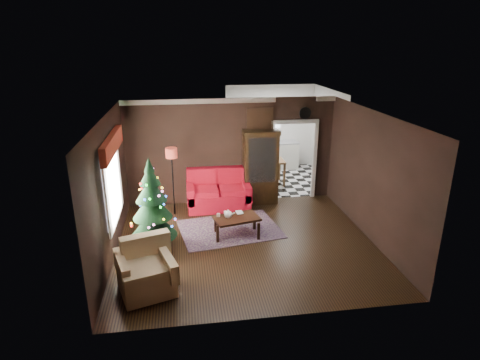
{
  "coord_description": "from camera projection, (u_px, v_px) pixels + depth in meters",
  "views": [
    {
      "loc": [
        -1.26,
        -7.69,
        4.2
      ],
      "look_at": [
        0.0,
        0.9,
        1.15
      ],
      "focal_mm": 30.01,
      "sensor_mm": 36.0,
      "label": 1
    }
  ],
  "objects": [
    {
      "name": "kitchen_window",
      "position": [
        270.0,
        118.0,
        13.5
      ],
      "size": [
        0.7,
        0.06,
        0.7
      ],
      "primitive_type": "cube",
      "color": "white",
      "rests_on": "ground"
    },
    {
      "name": "wall_back",
      "position": [
        231.0,
        151.0,
        10.62
      ],
      "size": [
        5.5,
        0.0,
        5.5
      ],
      "primitive_type": "plane",
      "rotation": [
        1.57,
        0.0,
        0.0
      ],
      "color": "black",
      "rests_on": "ground"
    },
    {
      "name": "cup_a",
      "position": [
        218.0,
        215.0,
        8.97
      ],
      "size": [
        0.1,
        0.1,
        0.07
      ],
      "primitive_type": "cylinder",
      "rotation": [
        0.0,
        0.0,
        0.39
      ],
      "color": "beige",
      "rests_on": "coffee_table"
    },
    {
      "name": "kitchen_floor",
      "position": [
        279.0,
        180.0,
        12.71
      ],
      "size": [
        3.0,
        3.0,
        0.0
      ],
      "primitive_type": "plane",
      "color": "silver",
      "rests_on": "ground"
    },
    {
      "name": "wall_front",
      "position": [
        273.0,
        239.0,
        5.95
      ],
      "size": [
        5.5,
        0.0,
        5.5
      ],
      "primitive_type": "plane",
      "rotation": [
        -1.57,
        0.0,
        0.0
      ],
      "color": "black",
      "rests_on": "ground"
    },
    {
      "name": "valance",
      "position": [
        112.0,
        144.0,
        7.82
      ],
      "size": [
        0.12,
        2.1,
        0.35
      ],
      "primitive_type": "cube",
      "color": "maroon",
      "rests_on": "wall_left"
    },
    {
      "name": "doorway",
      "position": [
        293.0,
        161.0,
        10.96
      ],
      "size": [
        1.1,
        0.1,
        2.1
      ],
      "primitive_type": null,
      "color": "white",
      "rests_on": "ground"
    },
    {
      "name": "loveseat",
      "position": [
        218.0,
        190.0,
        10.44
      ],
      "size": [
        1.7,
        0.9,
        1.0
      ],
      "primitive_type": null,
      "color": "maroon",
      "rests_on": "ground"
    },
    {
      "name": "kitchen_table",
      "position": [
        272.0,
        172.0,
        12.27
      ],
      "size": [
        0.7,
        0.7,
        0.75
      ],
      "primitive_type": null,
      "color": "brown",
      "rests_on": "ground"
    },
    {
      "name": "christmas_tree",
      "position": [
        152.0,
        204.0,
        8.14
      ],
      "size": [
        0.97,
        0.97,
        1.83
      ],
      "primitive_type": null,
      "rotation": [
        0.0,
        0.0,
        -0.01
      ],
      "color": "black",
      "rests_on": "ground"
    },
    {
      "name": "left_window",
      "position": [
        112.0,
        184.0,
        8.08
      ],
      "size": [
        0.05,
        1.6,
        1.4
      ],
      "primitive_type": "cube",
      "color": "white",
      "rests_on": "wall_left"
    },
    {
      "name": "painting",
      "position": [
        260.0,
        119.0,
        10.39
      ],
      "size": [
        0.62,
        0.05,
        0.52
      ],
      "primitive_type": "cube",
      "color": "#AB794E",
      "rests_on": "wall_back"
    },
    {
      "name": "curio_cabinet",
      "position": [
        260.0,
        169.0,
        10.65
      ],
      "size": [
        0.9,
        0.45,
        1.9
      ],
      "primitive_type": null,
      "color": "black",
      "rests_on": "ground"
    },
    {
      "name": "floor_lamp",
      "position": [
        173.0,
        183.0,
        9.94
      ],
      "size": [
        0.39,
        0.39,
        1.8
      ],
      "primitive_type": null,
      "rotation": [
        0.0,
        0.0,
        0.33
      ],
      "color": "black",
      "rests_on": "ground"
    },
    {
      "name": "wall_left",
      "position": [
        109.0,
        190.0,
        7.9
      ],
      "size": [
        0.0,
        5.5,
        5.5
      ],
      "primitive_type": "plane",
      "rotation": [
        1.57,
        0.0,
        1.57
      ],
      "color": "black",
      "rests_on": "ground"
    },
    {
      "name": "ceiling",
      "position": [
        247.0,
        115.0,
        7.82
      ],
      "size": [
        5.5,
        5.5,
        0.0
      ],
      "primitive_type": "plane",
      "rotation": [
        3.14,
        0.0,
        0.0
      ],
      "color": "white",
      "rests_on": "ground"
    },
    {
      "name": "teapot",
      "position": [
        228.0,
        214.0,
        8.85
      ],
      "size": [
        0.21,
        0.21,
        0.19
      ],
      "primitive_type": null,
      "rotation": [
        0.0,
        0.0,
        -0.06
      ],
      "color": "white",
      "rests_on": "coffee_table"
    },
    {
      "name": "armchair",
      "position": [
        145.0,
        268.0,
        6.94
      ],
      "size": [
        1.16,
        1.16,
        0.94
      ],
      "primitive_type": null,
      "rotation": [
        0.0,
        0.0,
        0.31
      ],
      "color": "tan",
      "rests_on": "ground"
    },
    {
      "name": "cup_b",
      "position": [
        225.0,
        212.0,
        9.11
      ],
      "size": [
        0.09,
        0.09,
        0.06
      ],
      "primitive_type": "cylinder",
      "rotation": [
        0.0,
        0.0,
        -0.42
      ],
      "color": "white",
      "rests_on": "coffee_table"
    },
    {
      "name": "coffee_table",
      "position": [
        237.0,
        226.0,
        9.0
      ],
      "size": [
        1.09,
        0.8,
        0.44
      ],
      "primitive_type": null,
      "rotation": [
        0.0,
        0.0,
        0.23
      ],
      "color": "black",
      "rests_on": "rug"
    },
    {
      "name": "kitchen_counter",
      "position": [
        271.0,
        156.0,
        13.68
      ],
      "size": [
        1.8,
        0.6,
        0.9
      ],
      "primitive_type": "cube",
      "color": "silver",
      "rests_on": "ground"
    },
    {
      "name": "floor",
      "position": [
        246.0,
        243.0,
        8.75
      ],
      "size": [
        5.5,
        5.5,
        0.0
      ],
      "primitive_type": "plane",
      "color": "black",
      "rests_on": "ground"
    },
    {
      "name": "wall_clock",
      "position": [
        305.0,
        113.0,
        10.51
      ],
      "size": [
        0.32,
        0.32,
        0.06
      ],
      "primitive_type": "cylinder",
      "color": "white",
      "rests_on": "wall_back"
    },
    {
      "name": "book",
      "position": [
        236.0,
        209.0,
        9.12
      ],
      "size": [
        0.15,
        0.03,
        0.2
      ],
      "primitive_type": "imported",
      "rotation": [
        0.0,
        0.0,
        0.12
      ],
      "color": "tan",
      "rests_on": "coffee_table"
    },
    {
      "name": "wall_right",
      "position": [
        372.0,
        177.0,
        8.66
      ],
      "size": [
        0.0,
        5.5,
        5.5
      ],
      "primitive_type": "plane",
      "rotation": [
        1.57,
        0.0,
        -1.57
      ],
      "color": "black",
      "rests_on": "ground"
    },
    {
      "name": "rug",
      "position": [
        230.0,
        229.0,
        9.39
      ],
      "size": [
        2.49,
        1.98,
        0.01
      ],
      "primitive_type": "cube",
      "rotation": [
        0.0,
        0.0,
        0.16
      ],
      "color": "#3D2F36",
      "rests_on": "ground"
    }
  ]
}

